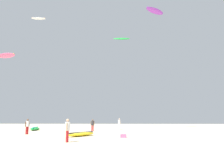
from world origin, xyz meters
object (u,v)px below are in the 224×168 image
kite_aloft_3 (122,39)px  person_left (93,124)px  person_right (27,125)px  cooler_box (123,136)px  kite_aloft_2 (6,55)px  kite_aloft_1 (38,18)px  kite_grounded_mid (35,129)px  kite_grounded_near (81,134)px  person_foreground (67,128)px  person_midground (119,123)px  kite_aloft_5 (155,11)px

kite_aloft_3 → person_left: bearing=-102.4°
person_right → cooler_box: person_right is taller
kite_aloft_2 → kite_aloft_3: bearing=47.4°
person_left → kite_aloft_1: kite_aloft_1 is taller
kite_grounded_mid → person_right: bearing=-73.1°
kite_grounded_near → cooler_box: kite_grounded_near is taller
kite_aloft_2 → person_foreground: bearing=-46.5°
person_midground → kite_aloft_2: 20.16m
person_midground → kite_aloft_3: 24.58m
kite_aloft_2 → kite_grounded_near: bearing=-33.0°
kite_grounded_mid → kite_aloft_2: kite_aloft_2 is taller
kite_grounded_near → kite_aloft_2: bearing=147.0°
kite_grounded_near → kite_aloft_1: size_ratio=0.95×
cooler_box → kite_aloft_3: size_ratio=0.14×
person_foreground → kite_grounded_mid: size_ratio=0.40×
person_right → kite_aloft_2: bearing=167.6°
person_midground → person_left: size_ratio=1.08×
person_midground → kite_aloft_3: kite_aloft_3 is taller
person_right → kite_grounded_near: 6.94m
person_foreground → person_midground: 18.78m
person_foreground → kite_aloft_1: kite_aloft_1 is taller
person_left → kite_grounded_near: bearing=-166.9°
person_right → kite_aloft_2: kite_aloft_2 is taller
person_right → kite_aloft_3: size_ratio=0.41×
cooler_box → kite_aloft_1: bearing=125.5°
kite_aloft_1 → kite_aloft_3: bearing=-1.4°
kite_grounded_near → kite_grounded_mid: size_ratio=0.82×
kite_aloft_3 → person_midground: bearing=-92.1°
kite_grounded_mid → kite_aloft_1: 32.83m
person_right → kite_grounded_mid: person_right is taller
kite_grounded_near → kite_aloft_5: size_ratio=0.85×
person_foreground → kite_grounded_near: 5.36m
person_midground → cooler_box: 14.60m
kite_grounded_mid → cooler_box: (13.15, -12.09, -0.08)m
kite_grounded_mid → kite_aloft_3: kite_aloft_3 is taller
person_foreground → person_left: 13.75m
kite_grounded_near → cooler_box: (4.12, -1.45, -0.04)m
person_foreground → cooler_box: size_ratio=3.03×
person_foreground → person_midground: (3.67, 18.42, 0.04)m
kite_aloft_1 → kite_grounded_near: bearing=-58.9°
person_midground → person_foreground: bearing=64.0°
person_foreground → kite_aloft_5: bearing=-114.2°
kite_aloft_1 → kite_aloft_2: kite_aloft_1 is taller
person_foreground → kite_aloft_1: (-16.90, 33.38, 25.91)m
kite_grounded_near → kite_aloft_1: (-16.96, 28.08, 26.69)m
person_midground → kite_grounded_near: 13.63m
person_right → kite_grounded_near: (6.51, -2.30, -0.78)m
person_right → kite_aloft_5: kite_aloft_5 is taller
kite_aloft_3 → kite_grounded_near: bearing=-98.6°
person_midground → kite_grounded_near: (-3.62, -13.11, -0.83)m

